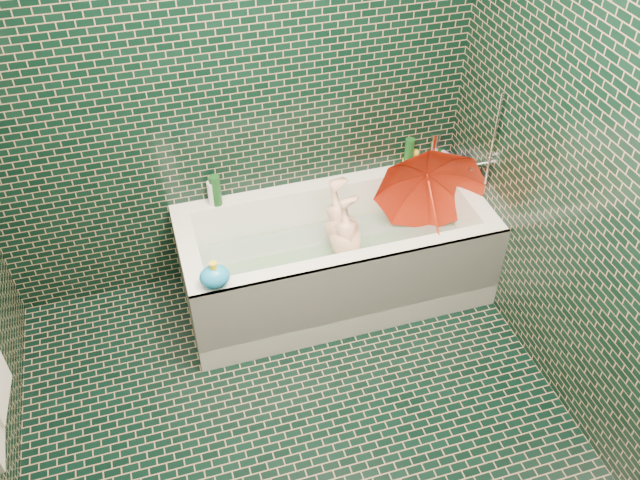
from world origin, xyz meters
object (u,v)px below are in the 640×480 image
object	(u,v)px
child	(350,254)
rubber_duck	(411,159)
bathtub	(336,266)
umbrella	(433,205)
bath_toy	(215,276)

from	to	relation	value
child	rubber_duck	bearing A→B (deg)	131.01
rubber_duck	bathtub	bearing A→B (deg)	-161.95
bathtub	rubber_duck	world-z (taller)	rubber_duck
child	bathtub	bearing A→B (deg)	-111.58
child	umbrella	bearing A→B (deg)	90.08
bathtub	child	xyz separation A→B (m)	(0.07, -0.03, 0.10)
bathtub	child	bearing A→B (deg)	-24.91
bathtub	child	size ratio (longest dim) A/B	1.87
bathtub	umbrella	world-z (taller)	umbrella
bathtub	bath_toy	bearing A→B (deg)	-156.77
bathtub	rubber_duck	distance (m)	0.78
bathtub	bath_toy	size ratio (longest dim) A/B	10.02
rubber_duck	umbrella	bearing A→B (deg)	-109.74
umbrella	rubber_duck	bearing A→B (deg)	104.20
umbrella	bathtub	bearing A→B (deg)	-166.23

